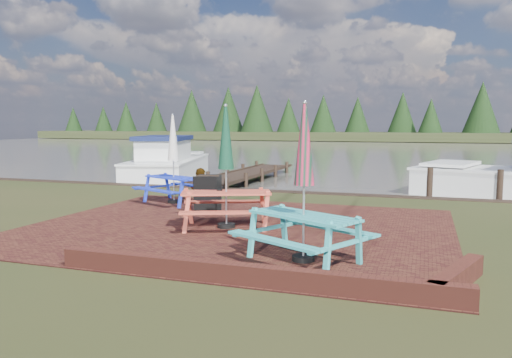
{
  "coord_description": "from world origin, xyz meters",
  "views": [
    {
      "loc": [
        3.82,
        -8.99,
        2.25
      ],
      "look_at": [
        0.16,
        1.8,
        1.0
      ],
      "focal_mm": 35.0,
      "sensor_mm": 36.0,
      "label": 1
    }
  ],
  "objects": [
    {
      "name": "ground",
      "position": [
        0.0,
        0.0,
        0.0
      ],
      "size": [
        120.0,
        120.0,
        0.0
      ],
      "primitive_type": "plane",
      "color": "black",
      "rests_on": "ground"
    },
    {
      "name": "paving",
      "position": [
        0.0,
        1.0,
        0.01
      ],
      "size": [
        9.0,
        7.5,
        0.02
      ],
      "primitive_type": "cube",
      "color": "#351311",
      "rests_on": "ground"
    },
    {
      "name": "brick_wall",
      "position": [
        2.15,
        -2.42,
        0.15
      ],
      "size": [
        6.21,
        1.79,
        0.3
      ],
      "color": "#4C1E16",
      "rests_on": "ground"
    },
    {
      "name": "water",
      "position": [
        0.0,
        37.0,
        0.0
      ],
      "size": [
        120.0,
        60.0,
        0.02
      ],
      "primitive_type": "cube",
      "color": "#46433C",
      "rests_on": "ground"
    },
    {
      "name": "far_treeline",
      "position": [
        0.0,
        66.0,
        3.28
      ],
      "size": [
        120.0,
        10.0,
        8.1
      ],
      "color": "black",
      "rests_on": "ground"
    },
    {
      "name": "picnic_table_teal",
      "position": [
        1.98,
        -1.16,
        0.91
      ],
      "size": [
        2.43,
        2.34,
        2.6
      ],
      "rotation": [
        0.0,
        0.0,
        -0.49
      ],
      "color": "teal",
      "rests_on": "ground"
    },
    {
      "name": "picnic_table_red",
      "position": [
        -0.22,
        0.9,
        0.93
      ],
      "size": [
        2.41,
        2.3,
        2.65
      ],
      "rotation": [
        0.0,
        0.0,
        0.39
      ],
      "color": "#B9432F",
      "rests_on": "ground"
    },
    {
      "name": "picnic_table_blue",
      "position": [
        -2.93,
        3.61,
        0.88
      ],
      "size": [
        2.32,
        2.21,
        2.52
      ],
      "rotation": [
        0.0,
        0.0,
        -0.42
      ],
      "color": "#1B30CB",
      "rests_on": "ground"
    },
    {
      "name": "chalkboard",
      "position": [
        -1.42,
        2.59,
        0.49
      ],
      "size": [
        0.63,
        0.73,
        0.95
      ],
      "rotation": [
        0.0,
        0.0,
        0.33
      ],
      "color": "black",
      "rests_on": "ground"
    },
    {
      "name": "jetty",
      "position": [
        -3.5,
        11.28,
        0.11
      ],
      "size": [
        1.76,
        9.08,
        1.0
      ],
      "color": "black",
      "rests_on": "ground"
    },
    {
      "name": "boat_jetty",
      "position": [
        -7.2,
        11.07,
        0.44
      ],
      "size": [
        4.37,
        7.74,
        2.13
      ],
      "rotation": [
        0.0,
        0.0,
        0.27
      ],
      "color": "silver",
      "rests_on": "ground"
    },
    {
      "name": "person",
      "position": [
        -2.74,
        4.99,
        0.9
      ],
      "size": [
        0.66,
        0.44,
        1.8
      ],
      "primitive_type": "imported",
      "rotation": [
        0.0,
        0.0,
        3.15
      ],
      "color": "gray",
      "rests_on": "ground"
    }
  ]
}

